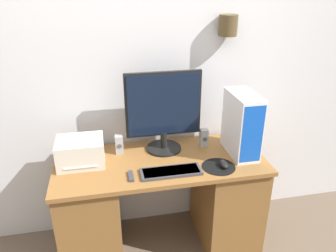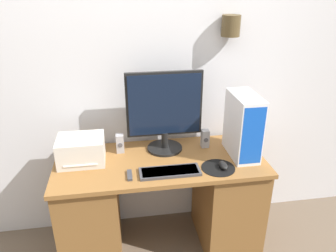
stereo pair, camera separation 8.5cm
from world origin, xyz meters
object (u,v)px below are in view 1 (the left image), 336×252
object	(u,v)px
monitor	(163,109)
mouse	(224,164)
computer_tower	(242,125)
keyboard	(171,171)
remote_control	(131,176)
speaker_right	(204,138)
printer	(81,152)
speaker_left	(119,144)

from	to	relation	value
monitor	mouse	bearing A→B (deg)	-44.22
computer_tower	keyboard	bearing A→B (deg)	-163.11
mouse	computer_tower	size ratio (longest dim) A/B	0.22
monitor	remote_control	distance (m)	0.52
mouse	remote_control	bearing A→B (deg)	179.70
monitor	remote_control	bearing A→B (deg)	-129.86
keyboard	mouse	world-z (taller)	mouse
monitor	speaker_right	world-z (taller)	monitor
computer_tower	printer	distance (m)	1.10
computer_tower	speaker_left	distance (m)	0.87
monitor	speaker_right	distance (m)	0.38
keyboard	remote_control	xyz separation A→B (m)	(-0.26, 0.00, -0.00)
speaker_right	remote_control	size ratio (longest dim) A/B	1.18
keyboard	printer	xyz separation A→B (m)	(-0.56, 0.24, 0.08)
mouse	computer_tower	xyz separation A→B (m)	(0.18, 0.16, 0.20)
speaker_left	keyboard	bearing A→B (deg)	-47.44
monitor	computer_tower	xyz separation A→B (m)	(0.52, -0.17, -0.09)
monitor	printer	bearing A→B (deg)	-171.17
computer_tower	monitor	bearing A→B (deg)	162.19
monitor	printer	world-z (taller)	monitor
mouse	computer_tower	world-z (taller)	computer_tower
speaker_left	remote_control	distance (m)	0.34
printer	speaker_left	size ratio (longest dim) A/B	2.28
speaker_left	monitor	bearing A→B (deg)	-0.64
speaker_left	remote_control	size ratio (longest dim) A/B	1.18
keyboard	remote_control	distance (m)	0.26
computer_tower	speaker_left	bearing A→B (deg)	168.54
monitor	mouse	world-z (taller)	monitor
printer	speaker_left	distance (m)	0.28
mouse	speaker_left	size ratio (longest dim) A/B	0.73
monitor	printer	xyz separation A→B (m)	(-0.58, -0.09, -0.22)
monitor	speaker_left	world-z (taller)	monitor
printer	speaker_right	bearing A→B (deg)	4.97
keyboard	speaker_left	size ratio (longest dim) A/B	2.92
mouse	speaker_left	bearing A→B (deg)	153.17
computer_tower	remote_control	world-z (taller)	computer_tower
keyboard	computer_tower	bearing A→B (deg)	16.89
monitor	keyboard	bearing A→B (deg)	-92.67
keyboard	computer_tower	xyz separation A→B (m)	(0.53, 0.16, 0.21)
mouse	computer_tower	bearing A→B (deg)	42.28
printer	speaker_right	world-z (taller)	printer
monitor	printer	distance (m)	0.63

